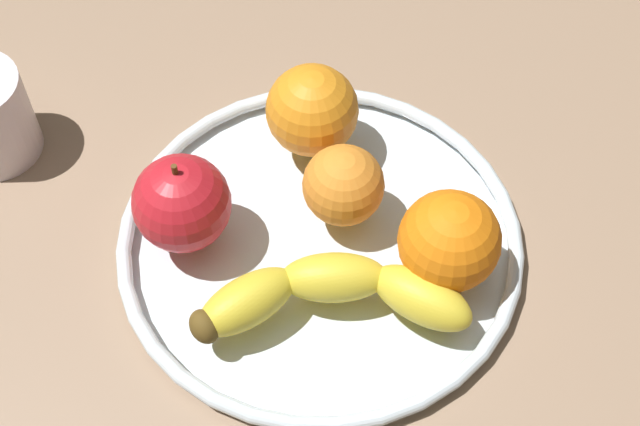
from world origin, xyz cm
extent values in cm
cube|color=#92755D|center=(0.00, 0.00, -2.00)|extent=(156.56, 156.56, 4.00)
cylinder|color=silver|center=(0.00, 0.00, 0.30)|extent=(30.54, 30.54, 0.60)
torus|color=silver|center=(0.00, 0.00, 1.20)|extent=(31.81, 31.81, 1.20)
ellipsoid|color=gold|center=(-9.03, 4.07, 3.65)|extent=(8.55, 5.46, 3.71)
ellipsoid|color=gold|center=(-2.48, 4.40, 3.65)|extent=(8.68, 6.10, 3.71)
ellipsoid|color=gold|center=(2.85, 8.23, 3.65)|extent=(7.77, 8.51, 3.71)
ellipsoid|color=brown|center=(5.03, 11.03, 3.65)|extent=(3.28, 3.17, 2.59)
sphere|color=red|center=(9.94, 2.82, 5.55)|extent=(7.50, 7.50, 7.50)
cylinder|color=#593819|center=(9.94, 2.82, 9.50)|extent=(0.44, 0.44, 1.20)
sphere|color=orange|center=(-0.95, -2.89, 4.98)|extent=(6.37, 6.37, 6.37)
sphere|color=orange|center=(3.51, -8.85, 5.57)|extent=(7.55, 7.55, 7.55)
sphere|color=orange|center=(-9.86, 0.22, 5.60)|extent=(7.60, 7.60, 7.60)
camera|label=1|loc=(-12.03, 37.31, 61.38)|focal=51.52mm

